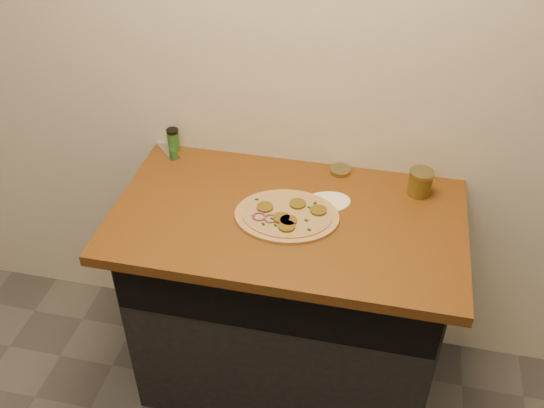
% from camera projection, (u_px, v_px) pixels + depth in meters
% --- Properties ---
extents(cabinet, '(1.10, 0.60, 0.86)m').
position_uv_depth(cabinet, '(287.00, 302.00, 2.38)').
color(cabinet, black).
rests_on(cabinet, ground).
extents(countertop, '(1.20, 0.70, 0.04)m').
position_uv_depth(countertop, '(288.00, 218.00, 2.08)').
color(countertop, brown).
rests_on(countertop, cabinet).
extents(pizza, '(0.38, 0.38, 0.02)m').
position_uv_depth(pizza, '(287.00, 215.00, 2.04)').
color(pizza, tan).
rests_on(pizza, countertop).
extents(chefs_knife, '(0.22, 0.22, 0.02)m').
position_uv_depth(chefs_knife, '(158.00, 140.00, 2.43)').
color(chefs_knife, '#B7BAC1').
rests_on(chefs_knife, countertop).
extents(mason_jar_lid, '(0.10, 0.10, 0.02)m').
position_uv_depth(mason_jar_lid, '(340.00, 171.00, 2.25)').
color(mason_jar_lid, '#938955').
rests_on(mason_jar_lid, countertop).
extents(salsa_jar, '(0.09, 0.09, 0.09)m').
position_uv_depth(salsa_jar, '(420.00, 182.00, 2.13)').
color(salsa_jar, maroon).
rests_on(salsa_jar, countertop).
extents(spice_shaker, '(0.05, 0.05, 0.09)m').
position_uv_depth(spice_shaker, '(173.00, 140.00, 2.35)').
color(spice_shaker, '#276520').
rests_on(spice_shaker, countertop).
extents(flour_spill, '(0.22, 0.22, 0.00)m').
position_uv_depth(flour_spill, '(327.00, 202.00, 2.12)').
color(flour_spill, white).
rests_on(flour_spill, countertop).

